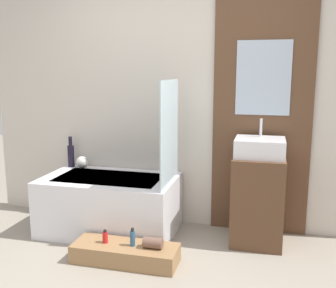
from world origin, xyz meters
The scene contains 12 objects.
wall_tiled_back centered at (0.00, 1.58, 1.30)m, with size 4.20×0.06×2.60m, color beige.
wall_wood_accent centered at (0.81, 1.53, 1.31)m, with size 0.93×0.04×2.60m.
bathtub centered at (-0.61, 1.14, 0.28)m, with size 1.30×0.77×0.56m.
glass_shower_screen centered at (0.01, 1.09, 1.03)m, with size 0.01×0.63×0.95m, color silver.
wooden_step_bench centered at (-0.24, 0.57, 0.08)m, with size 0.89×0.32×0.15m, color #997047.
vanity_cabinet centered at (0.81, 1.26, 0.41)m, with size 0.46×0.50×0.82m, color brown.
sink centered at (0.81, 1.26, 0.90)m, with size 0.44×0.39×0.33m.
vase_tall_dark centered at (-1.18, 1.45, 0.69)m, with size 0.07×0.07×0.33m.
vase_round_light centered at (-1.04, 1.42, 0.62)m, with size 0.13×0.13×0.13m, color silver.
bottle_soap_primary centered at (-0.42, 0.57, 0.20)m, with size 0.05×0.05×0.11m.
bottle_soap_secondary centered at (-0.18, 0.57, 0.22)m, with size 0.04×0.04×0.15m.
towel_roll centered at (0.00, 0.57, 0.20)m, with size 0.09×0.09×0.16m, color brown.
Camera 1 is at (0.86, -2.32, 1.59)m, focal length 42.00 mm.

